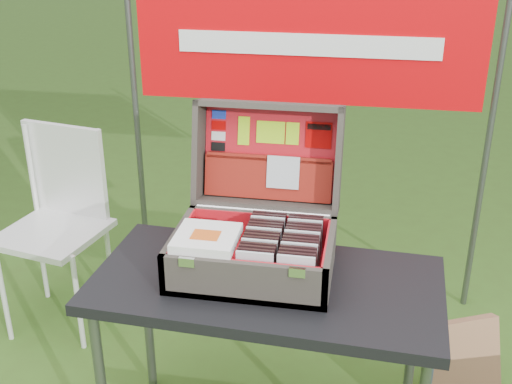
% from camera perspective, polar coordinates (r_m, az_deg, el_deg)
% --- Properties ---
extents(table, '(1.19, 0.64, 0.73)m').
position_cam_1_polar(table, '(2.38, 0.87, -15.28)').
color(table, black).
rests_on(table, ground).
extents(table_top, '(1.19, 0.64, 0.04)m').
position_cam_1_polar(table_top, '(2.18, 0.93, -8.24)').
color(table_top, black).
rests_on(table_top, ground).
extents(table_leg_bl, '(0.04, 0.04, 0.69)m').
position_cam_1_polar(table_leg_bl, '(2.68, -9.59, -11.06)').
color(table_leg_bl, '#59595B').
rests_on(table_leg_bl, ground).
extents(table_leg_br, '(0.04, 0.04, 0.69)m').
position_cam_1_polar(table_leg_br, '(2.56, 13.70, -13.31)').
color(table_leg_br, '#59595B').
rests_on(table_leg_br, ground).
extents(suitcase, '(0.54, 0.54, 0.50)m').
position_cam_1_polar(suitcase, '(2.14, -0.01, -0.61)').
color(suitcase, '#544C42').
rests_on(suitcase, table).
extents(suitcase_base_bottom, '(0.54, 0.38, 0.02)m').
position_cam_1_polar(suitcase_base_bottom, '(2.20, -0.29, -6.96)').
color(suitcase_base_bottom, '#544C42').
rests_on(suitcase_base_bottom, table_top).
extents(suitcase_base_wall_front, '(0.54, 0.02, 0.14)m').
position_cam_1_polar(suitcase_base_wall_front, '(2.01, -1.25, -8.06)').
color(suitcase_base_wall_front, '#544C42').
rests_on(suitcase_base_wall_front, table_top).
extents(suitcase_base_wall_back, '(0.54, 0.02, 0.14)m').
position_cam_1_polar(suitcase_base_wall_back, '(2.32, 0.53, -3.41)').
color(suitcase_base_wall_back, '#544C42').
rests_on(suitcase_base_wall_back, table_top).
extents(suitcase_base_wall_left, '(0.02, 0.38, 0.14)m').
position_cam_1_polar(suitcase_base_wall_left, '(2.22, -6.86, -4.94)').
color(suitcase_base_wall_left, '#544C42').
rests_on(suitcase_base_wall_left, table_top).
extents(suitcase_base_wall_right, '(0.02, 0.38, 0.14)m').
position_cam_1_polar(suitcase_base_wall_right, '(2.14, 6.54, -6.14)').
color(suitcase_base_wall_right, '#544C42').
rests_on(suitcase_base_wall_right, table_top).
extents(suitcase_liner_floor, '(0.49, 0.34, 0.01)m').
position_cam_1_polar(suitcase_liner_floor, '(2.19, -0.29, -6.66)').
color(suitcase_liner_floor, red).
rests_on(suitcase_liner_floor, suitcase_base_bottom).
extents(suitcase_latch_left, '(0.05, 0.01, 0.03)m').
position_cam_1_polar(suitcase_latch_left, '(2.01, -6.17, -6.22)').
color(suitcase_latch_left, silver).
rests_on(suitcase_latch_left, suitcase_base_wall_front).
extents(suitcase_latch_right, '(0.05, 0.01, 0.03)m').
position_cam_1_polar(suitcase_latch_right, '(1.95, 3.68, -7.15)').
color(suitcase_latch_right, silver).
rests_on(suitcase_latch_right, suitcase_base_wall_front).
extents(suitcase_hinge, '(0.48, 0.02, 0.02)m').
position_cam_1_polar(suitcase_hinge, '(2.30, 0.58, -1.70)').
color(suitcase_hinge, silver).
rests_on(suitcase_hinge, suitcase_base_wall_back).
extents(suitcase_lid_back, '(0.54, 0.11, 0.38)m').
position_cam_1_polar(suitcase_lid_back, '(2.39, 1.29, 3.46)').
color(suitcase_lid_back, '#544C42').
rests_on(suitcase_lid_back, suitcase_base_wall_back).
extents(suitcase_lid_rim_far, '(0.54, 0.14, 0.05)m').
position_cam_1_polar(suitcase_lid_rim_far, '(2.32, 1.26, 7.69)').
color(suitcase_lid_rim_far, '#544C42').
rests_on(suitcase_lid_rim_far, suitcase_lid_back).
extents(suitcase_lid_rim_near, '(0.54, 0.14, 0.05)m').
position_cam_1_polar(suitcase_lid_rim_near, '(2.37, 0.87, -1.07)').
color(suitcase_lid_rim_near, '#544C42').
rests_on(suitcase_lid_rim_near, suitcase_lid_back).
extents(suitcase_lid_rim_left, '(0.02, 0.22, 0.41)m').
position_cam_1_polar(suitcase_lid_rim_left, '(2.39, -5.06, 3.64)').
color(suitcase_lid_rim_left, '#544C42').
rests_on(suitcase_lid_rim_left, suitcase_lid_back).
extents(suitcase_lid_rim_right, '(0.02, 0.22, 0.41)m').
position_cam_1_polar(suitcase_lid_rim_right, '(2.31, 7.39, 2.83)').
color(suitcase_lid_rim_right, '#544C42').
rests_on(suitcase_lid_rim_right, suitcase_lid_back).
extents(suitcase_lid_liner, '(0.49, 0.08, 0.33)m').
position_cam_1_polar(suitcase_lid_liner, '(2.38, 1.24, 3.41)').
color(suitcase_lid_liner, red).
rests_on(suitcase_lid_liner, suitcase_lid_back).
extents(suitcase_liner_wall_front, '(0.49, 0.01, 0.12)m').
position_cam_1_polar(suitcase_liner_wall_front, '(2.02, -1.17, -7.61)').
color(suitcase_liner_wall_front, red).
rests_on(suitcase_liner_wall_front, suitcase_base_bottom).
extents(suitcase_liner_wall_back, '(0.49, 0.01, 0.12)m').
position_cam_1_polar(suitcase_liner_wall_back, '(2.31, 0.47, -3.32)').
color(suitcase_liner_wall_back, red).
rests_on(suitcase_liner_wall_back, suitcase_base_bottom).
extents(suitcase_liner_wall_left, '(0.01, 0.34, 0.12)m').
position_cam_1_polar(suitcase_liner_wall_left, '(2.21, -6.54, -4.74)').
color(suitcase_liner_wall_left, red).
rests_on(suitcase_liner_wall_left, suitcase_base_bottom).
extents(suitcase_liner_wall_right, '(0.01, 0.34, 0.12)m').
position_cam_1_polar(suitcase_liner_wall_right, '(2.13, 6.19, -5.87)').
color(suitcase_liner_wall_right, red).
rests_on(suitcase_liner_wall_right, suitcase_base_bottom).
extents(suitcase_lid_pocket, '(0.47, 0.07, 0.16)m').
position_cam_1_polar(suitcase_lid_pocket, '(2.38, 1.08, 1.24)').
color(suitcase_lid_pocket, maroon).
rests_on(suitcase_lid_pocket, suitcase_lid_liner).
extents(suitcase_pocket_edge, '(0.46, 0.02, 0.02)m').
position_cam_1_polar(suitcase_pocket_edge, '(2.36, 1.14, 3.04)').
color(suitcase_pocket_edge, maroon).
rests_on(suitcase_pocket_edge, suitcase_lid_pocket).
extents(suitcase_pocket_cd, '(0.12, 0.04, 0.12)m').
position_cam_1_polar(suitcase_pocket_cd, '(2.35, 2.43, 1.75)').
color(suitcase_pocket_cd, silver).
rests_on(suitcase_pocket_cd, suitcase_lid_pocket).
extents(lid_sticker_cc_a, '(0.05, 0.01, 0.03)m').
position_cam_1_polar(lid_sticker_cc_a, '(2.40, -3.30, 6.89)').
color(lid_sticker_cc_a, '#1933B2').
rests_on(lid_sticker_cc_a, suitcase_lid_liner).
extents(lid_sticker_cc_b, '(0.05, 0.01, 0.03)m').
position_cam_1_polar(lid_sticker_cc_b, '(2.40, -3.33, 5.94)').
color(lid_sticker_cc_b, '#AF0101').
rests_on(lid_sticker_cc_b, suitcase_lid_liner).
extents(lid_sticker_cc_c, '(0.05, 0.01, 0.03)m').
position_cam_1_polar(lid_sticker_cc_c, '(2.40, -3.36, 4.99)').
color(lid_sticker_cc_c, white).
rests_on(lid_sticker_cc_c, suitcase_lid_liner).
extents(lid_sticker_cc_d, '(0.05, 0.01, 0.03)m').
position_cam_1_polar(lid_sticker_cc_d, '(2.41, -3.39, 4.05)').
color(lid_sticker_cc_d, black).
rests_on(lid_sticker_cc_d, suitcase_lid_liner).
extents(lid_card_neon_tall, '(0.04, 0.03, 0.10)m').
position_cam_1_polar(lid_card_neon_tall, '(2.38, -1.09, 5.46)').
color(lid_card_neon_tall, '#ACE916').
rests_on(lid_card_neon_tall, suitcase_lid_liner).
extents(lid_card_neon_main, '(0.11, 0.02, 0.08)m').
position_cam_1_polar(lid_card_neon_main, '(2.37, 1.31, 5.32)').
color(lid_card_neon_main, '#ACE916').
rests_on(lid_card_neon_main, suitcase_lid_liner).
extents(lid_card_neon_small, '(0.05, 0.02, 0.08)m').
position_cam_1_polar(lid_card_neon_small, '(2.35, 3.27, 5.20)').
color(lid_card_neon_small, '#ACE916').
rests_on(lid_card_neon_small, suitcase_lid_liner).
extents(lid_sticker_band, '(0.10, 0.02, 0.09)m').
position_cam_1_polar(lid_sticker_band, '(2.35, 5.60, 5.05)').
color(lid_sticker_band, '#AF0101').
rests_on(lid_sticker_band, suitcase_lid_liner).
extents(lid_sticker_band_bar, '(0.09, 0.01, 0.02)m').
position_cam_1_polar(lid_sticker_band_bar, '(2.34, 5.64, 5.78)').
color(lid_sticker_band_bar, black).
rests_on(lid_sticker_band_bar, suitcase_lid_liner).
extents(cd_left_0, '(0.12, 0.01, 0.14)m').
position_cam_1_polar(cd_left_0, '(2.03, -0.12, -7.07)').
color(cd_left_0, silver).
rests_on(cd_left_0, suitcase_liner_floor).
extents(cd_left_1, '(0.12, 0.01, 0.14)m').
position_cam_1_polar(cd_left_1, '(2.04, -0.01, -6.77)').
color(cd_left_1, black).
rests_on(cd_left_1, suitcase_liner_floor).
extents(cd_left_2, '(0.12, 0.01, 0.14)m').
position_cam_1_polar(cd_left_2, '(2.06, 0.10, -6.48)').
color(cd_left_2, black).
rests_on(cd_left_2, suitcase_liner_floor).
extents(cd_left_3, '(0.12, 0.01, 0.14)m').
position_cam_1_polar(cd_left_3, '(2.08, 0.20, -6.19)').
color(cd_left_3, black).
rests_on(cd_left_3, suitcase_liner_floor).
extents(cd_left_4, '(0.12, 0.01, 0.14)m').
position_cam_1_polar(cd_left_4, '(2.10, 0.30, -5.91)').
color(cd_left_4, silver).
rests_on(cd_left_4, suitcase_liner_floor).
extents(cd_left_5, '(0.12, 0.01, 0.14)m').
position_cam_1_polar(cd_left_5, '(2.11, 0.40, -5.63)').
color(cd_left_5, black).
rests_on(cd_left_5, suitcase_liner_floor).
extents(cd_left_6, '(0.12, 0.01, 0.14)m').
position_cam_1_polar(cd_left_6, '(2.13, 0.50, -5.35)').
color(cd_left_6, black).
rests_on(cd_left_6, suitcase_liner_floor).
extents(cd_left_7, '(0.12, 0.01, 0.14)m').
position_cam_1_polar(cd_left_7, '(2.15, 0.59, -5.08)').
color(cd_left_7, black).
rests_on(cd_left_7, suitcase_liner_floor).
extents(cd_left_8, '(0.12, 0.01, 0.14)m').
position_cam_1_polar(cd_left_8, '(2.17, 0.69, -4.82)').
color(cd_left_8, silver).
rests_on(cd_left_8, suitcase_liner_floor).
extents(cd_left_9, '(0.12, 0.01, 0.14)m').
position_cam_1_polar(cd_left_9, '(2.19, 0.78, -4.56)').
color(cd_left_9, black).
rests_on(cd_left_9, suitcase_liner_floor).
extents(cd_left_10, '(0.12, 0.01, 0.14)m').
position_cam_1_polar(cd_left_10, '(2.21, 0.87, -4.30)').
color(cd_left_10, black).
rests_on(cd_left_10, suitcase_liner_floor).
extents(cd_left_11, '(0.12, 0.01, 0.14)m').
position_cam_1_polar(cd_left_11, '(2.22, 0.96, -4.05)').
color(cd_left_11, black).
rests_on(cd_left_11, suitcase_liner_floor).
extents(cd_left_12, '(0.12, 0.01, 0.14)m').
position_cam_1_polar(cd_left_12, '(2.24, 1.05, -3.80)').
color(cd_left_12, silver).
rests_on(cd_left_12, suitcase_liner_floor).
extents(cd_left_13, '(0.12, 0.01, 0.14)m').
position_cam_1_polar(cd_left_13, '(2.26, 1.14, -3.55)').
color(cd_left_13, black).
rests_on(cd_left_13, suitcase_liner_floor).
extents(cd_left_14, '(0.12, 0.01, 0.14)m').
position_cam_1_polar(cd_left_14, '(2.28, 1.22, -3.31)').
color(cd_left_14, black).
rests_on(cd_left_14, suitcase_liner_floor).
extents(cd_right_0, '(0.12, 0.01, 0.14)m').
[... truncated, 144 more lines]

